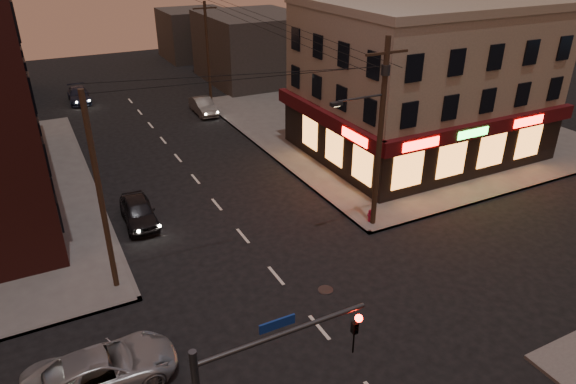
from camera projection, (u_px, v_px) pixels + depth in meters
ground at (319, 327)px, 20.86m from camera, size 120.00×120.00×0.00m
sidewalk_ne at (389, 123)px, 43.30m from camera, size 24.00×28.00×0.15m
pizza_building at (421, 79)px, 35.67m from camera, size 15.85×12.85×10.50m
bg_building_ne_a at (254, 47)px, 55.23m from camera, size 10.00×12.00×7.00m
bg_building_ne_b at (195, 34)px, 65.76m from camera, size 8.00×8.00×6.00m
utility_pole_main at (379, 126)px, 25.63m from camera, size 4.20×0.44×10.00m
utility_pole_far at (208, 53)px, 46.99m from camera, size 0.26×0.26×9.00m
utility_pole_west at (100, 196)px, 21.15m from camera, size 0.24×0.24×9.00m
suv_cross at (103, 370)px, 17.88m from camera, size 5.22×2.49×1.44m
sedan_near at (138, 211)px, 28.16m from camera, size 1.86×4.23×1.42m
sedan_mid at (203, 106)px, 45.58m from camera, size 1.58×4.35×1.42m
sedan_far at (79, 95)px, 48.83m from camera, size 2.03×4.70×1.35m
fire_hydrant at (370, 215)px, 28.15m from camera, size 0.31×0.31×0.73m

